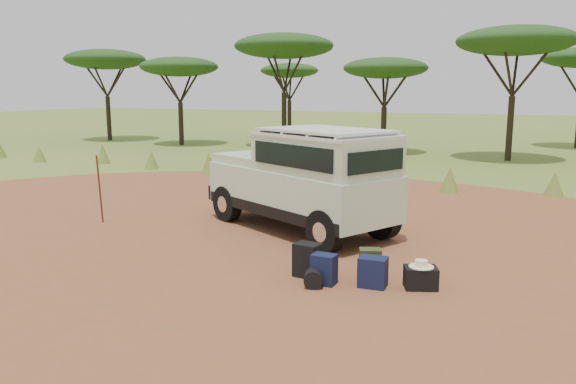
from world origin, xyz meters
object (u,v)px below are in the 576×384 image
at_px(duffel_navy, 373,272).
at_px(hard_case, 421,278).
at_px(backpack_navy, 324,269).
at_px(safari_vehicle, 304,182).
at_px(backpack_black, 307,260).
at_px(walking_staff, 100,189).
at_px(backpack_olive, 370,263).

relative_size(duffel_navy, hard_case, 0.98).
height_order(backpack_navy, hard_case, backpack_navy).
distance_m(safari_vehicle, hard_case, 4.34).
height_order(backpack_black, backpack_navy, backpack_black).
bearing_deg(walking_staff, hard_case, -42.89).
bearing_deg(walking_staff, backpack_navy, -48.92).
xyz_separation_m(backpack_navy, backpack_olive, (0.58, 0.68, -0.01)).
bearing_deg(backpack_black, backpack_navy, -22.47).
xyz_separation_m(walking_staff, backpack_black, (6.05, -1.43, -0.55)).
relative_size(backpack_navy, duffel_navy, 1.02).
bearing_deg(backpack_olive, backpack_navy, -153.95).
xyz_separation_m(safari_vehicle, hard_case, (3.27, -2.69, -0.96)).
height_order(backpack_navy, backpack_olive, backpack_navy).
bearing_deg(backpack_navy, hard_case, 18.13).
distance_m(backpack_olive, hard_case, 0.94).
xyz_separation_m(safari_vehicle, backpack_olive, (2.35, -2.49, -0.89)).
height_order(safari_vehicle, backpack_navy, safari_vehicle).
bearing_deg(duffel_navy, hard_case, 15.26).
bearing_deg(backpack_black, safari_vehicle, 122.52).
xyz_separation_m(safari_vehicle, duffel_navy, (2.54, -2.95, -0.89)).
bearing_deg(backpack_navy, duffel_navy, 16.35).
xyz_separation_m(walking_staff, backpack_navy, (6.45, -1.66, -0.59)).
relative_size(walking_staff, hard_case, 3.32).
distance_m(backpack_black, backpack_navy, 0.47).
bearing_deg(backpack_navy, backpack_olive, 49.95).
bearing_deg(backpack_navy, safari_vehicle, 119.27).
distance_m(safari_vehicle, duffel_navy, 4.00).
distance_m(backpack_black, duffel_navy, 1.17).
bearing_deg(hard_case, backpack_black, 164.16).
height_order(backpack_navy, duffel_navy, backpack_navy).
height_order(backpack_black, hard_case, backpack_black).
distance_m(walking_staff, hard_case, 8.06).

